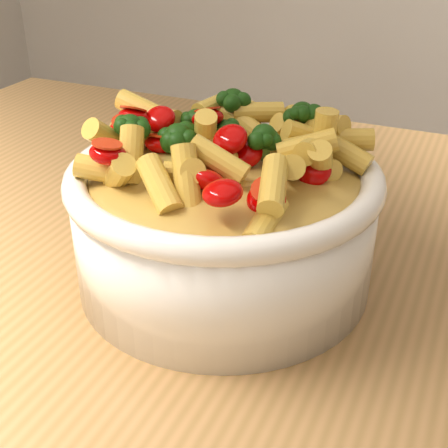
% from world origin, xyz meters
% --- Properties ---
extents(table, '(1.20, 0.80, 0.90)m').
position_xyz_m(table, '(0.00, 0.00, 0.80)').
color(table, '#B2804C').
rests_on(table, ground).
extents(serving_bowl, '(0.27, 0.27, 0.12)m').
position_xyz_m(serving_bowl, '(-0.00, -0.07, 0.96)').
color(serving_bowl, white).
rests_on(serving_bowl, table).
extents(pasta_salad, '(0.21, 0.21, 0.05)m').
position_xyz_m(pasta_salad, '(-0.00, -0.07, 1.03)').
color(pasta_salad, '#FFDC50').
rests_on(pasta_salad, serving_bowl).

